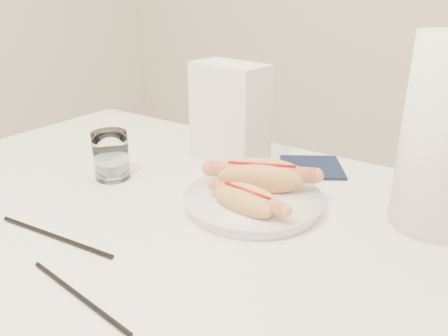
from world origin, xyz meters
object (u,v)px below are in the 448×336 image
Objects in this scene: hotdog_right at (247,200)px; water_glass at (111,155)px; hotdog_left at (261,176)px; paper_towel_roll at (448,136)px; table at (172,231)px; napkin_box at (230,113)px; plate at (253,201)px.

water_glass is at bearing -173.32° from hotdog_right.
hotdog_left is 0.31m from water_glass.
water_glass is 0.32× the size of paper_towel_roll.
table is 0.18m from hotdog_right.
paper_towel_roll is at bearing 0.74° from napkin_box.
napkin_box is at bearing 134.15° from plate.
napkin_box reaches higher than table.
hotdog_right is 0.33m from paper_towel_roll.
hotdog_left is at bearing -165.21° from paper_towel_roll.
table is 0.20m from hotdog_left.
napkin_box is (-0.03, 0.24, 0.17)m from table.
plate is at bearing 29.13° from table.
hotdog_right reaches higher than plate.
hotdog_left is 0.09m from hotdog_right.
hotdog_right is at bearing 7.87° from table.
table is 6.32× the size of hotdog_left.
paper_towel_roll is at bearing 21.85° from plate.
water_glass is 0.62m from paper_towel_roll.
table is 0.50m from paper_towel_roll.
plate is at bearing -37.84° from napkin_box.
hotdog_left is at bearing 111.98° from hotdog_right.
napkin_box is at bearing 116.13° from hotdog_left.
hotdog_right is 0.29m from napkin_box.
plate is 0.06m from hotdog_right.
hotdog_left is 0.61× the size of paper_towel_roll.
water_glass is 0.45× the size of napkin_box.
table is 7.91× the size of hotdog_right.
hotdog_left is 0.31m from paper_towel_roll.
paper_towel_roll is at bearing 24.29° from table.
hotdog_right is (0.02, -0.09, -0.01)m from hotdog_left.
table is 0.21m from water_glass.
table is at bearing -163.06° from hotdog_left.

